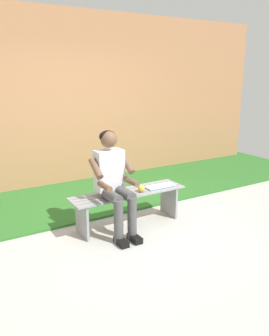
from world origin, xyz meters
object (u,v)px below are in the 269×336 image
at_px(person_seated, 114,179).
at_px(book_open, 160,186).
at_px(bench_near, 129,200).
at_px(apple, 141,189).

bearing_deg(person_seated, book_open, -175.73).
distance_m(bench_near, apple, 0.23).
relative_size(apple, book_open, 0.22).
height_order(bench_near, person_seated, person_seated).
bearing_deg(bench_near, person_seated, 21.15).
bearing_deg(apple, book_open, -173.15).
distance_m(person_seated, book_open, 0.76).
distance_m(person_seated, apple, 0.44).
distance_m(apple, book_open, 0.32).
relative_size(bench_near, apple, 17.12).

